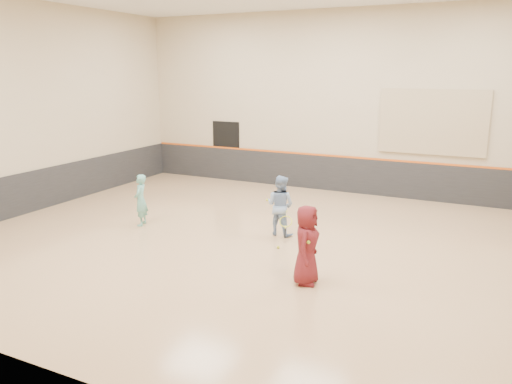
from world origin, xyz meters
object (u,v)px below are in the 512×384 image
at_px(instructor, 280,205).
at_px(young_man, 307,245).
at_px(girl, 141,200).
at_px(spare_racket, 282,210).

xyz_separation_m(instructor, young_man, (1.62, -2.51, 0.02)).
xyz_separation_m(girl, instructor, (3.66, 0.89, 0.07)).
relative_size(instructor, young_man, 0.97).
bearing_deg(young_man, instructor, 25.30).
relative_size(young_man, spare_racket, 2.19).
bearing_deg(young_man, spare_racket, 20.66).
relative_size(instructor, spare_racket, 2.12).
distance_m(instructor, young_man, 2.99).
bearing_deg(girl, instructor, 83.68).
bearing_deg(spare_racket, young_man, -61.80).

